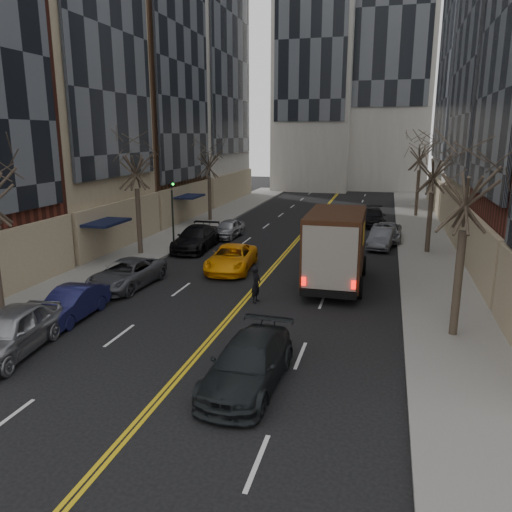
% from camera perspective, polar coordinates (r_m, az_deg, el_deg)
% --- Properties ---
extents(ground, '(160.00, 160.00, 0.00)m').
position_cam_1_polar(ground, '(12.45, -19.85, -24.18)').
color(ground, black).
rests_on(ground, ground).
extents(sidewalk_left, '(4.00, 66.00, 0.15)m').
position_cam_1_polar(sidewalk_left, '(38.71, -8.54, 2.60)').
color(sidewalk_left, slate).
rests_on(sidewalk_left, ground).
extents(sidewalk_right, '(4.00, 66.00, 0.15)m').
position_cam_1_polar(sidewalk_right, '(35.79, 19.04, 1.07)').
color(sidewalk_right, slate).
rests_on(sidewalk_right, ground).
extents(streetwall_left, '(14.00, 49.50, 36.00)m').
position_cam_1_polar(streetwall_left, '(45.48, -16.47, 23.49)').
color(streetwall_left, '#562319').
rests_on(streetwall_left, ground).
extents(tree_lf_mid, '(3.20, 3.20, 8.91)m').
position_cam_1_polar(tree_lf_mid, '(31.61, -13.68, 11.79)').
color(tree_lf_mid, '#382D23').
rests_on(tree_lf_mid, sidewalk_left).
extents(tree_lf_far, '(3.20, 3.20, 8.12)m').
position_cam_1_polar(tree_lf_far, '(43.52, -5.43, 11.81)').
color(tree_lf_far, '#382D23').
rests_on(tree_lf_far, sidewalk_left).
extents(tree_rt_near, '(3.20, 3.20, 8.71)m').
position_cam_1_polar(tree_rt_near, '(19.11, 23.24, 9.57)').
color(tree_rt_near, '#382D23').
rests_on(tree_rt_near, sidewalk_right).
extents(tree_rt_mid, '(3.20, 3.20, 8.32)m').
position_cam_1_polar(tree_rt_mid, '(33.03, 19.76, 10.70)').
color(tree_rt_mid, '#382D23').
rests_on(tree_rt_mid, sidewalk_right).
extents(tree_rt_far, '(3.20, 3.20, 9.11)m').
position_cam_1_polar(tree_rt_far, '(47.97, 18.36, 12.22)').
color(tree_rt_far, '#382D23').
rests_on(tree_rt_far, sidewalk_right).
extents(traffic_signal, '(0.29, 0.26, 4.70)m').
position_cam_1_polar(traffic_signal, '(33.10, -9.53, 5.49)').
color(traffic_signal, black).
rests_on(traffic_signal, sidewalk_left).
extents(ups_truck, '(2.94, 7.04, 3.84)m').
position_cam_1_polar(ups_truck, '(25.28, 9.15, 0.91)').
color(ups_truck, black).
rests_on(ups_truck, ground).
extents(observer_sedan, '(2.22, 5.04, 1.44)m').
position_cam_1_polar(observer_sedan, '(15.46, -0.92, -12.22)').
color(observer_sedan, black).
rests_on(observer_sedan, ground).
extents(taxi, '(2.69, 5.15, 1.38)m').
position_cam_1_polar(taxi, '(28.04, -2.83, -0.26)').
color(taxi, '#F79D0A').
rests_on(taxi, ground).
extents(pedestrian, '(0.49, 0.67, 1.68)m').
position_cam_1_polar(pedestrian, '(22.69, -0.00, -3.26)').
color(pedestrian, black).
rests_on(pedestrian, ground).
extents(parked_lf_a, '(2.57, 5.06, 1.65)m').
position_cam_1_polar(parked_lf_a, '(19.43, -26.37, -7.80)').
color(parked_lf_a, '#999BA0').
rests_on(parked_lf_a, ground).
extents(parked_lf_b, '(1.51, 4.06, 1.33)m').
position_cam_1_polar(parked_lf_b, '(22.08, -20.38, -5.13)').
color(parked_lf_b, '#12143B').
rests_on(parked_lf_b, ground).
extents(parked_lf_c, '(2.55, 5.03, 1.36)m').
position_cam_1_polar(parked_lf_c, '(25.78, -14.60, -1.99)').
color(parked_lf_c, '#4B4D53').
rests_on(parked_lf_c, ground).
extents(parked_lf_d, '(2.41, 5.40, 1.54)m').
position_cam_1_polar(parked_lf_d, '(33.30, -6.89, 2.04)').
color(parked_lf_d, black).
rests_on(parked_lf_d, ground).
extents(parked_lf_e, '(1.81, 4.03, 1.34)m').
position_cam_1_polar(parked_lf_e, '(36.93, -3.20, 3.13)').
color(parked_lf_e, '#A1A2A8').
rests_on(parked_lf_e, ground).
extents(parked_rt_a, '(1.89, 4.21, 1.34)m').
position_cam_1_polar(parked_rt_a, '(34.60, 14.13, 2.00)').
color(parked_rt_a, '#4D4F55').
rests_on(parked_rt_a, ground).
extents(parked_rt_b, '(2.24, 4.63, 1.27)m').
position_cam_1_polar(parked_rt_b, '(36.97, 14.66, 2.65)').
color(parked_rt_b, '#989A9F').
rests_on(parked_rt_b, ground).
extents(parked_rt_c, '(2.29, 4.98, 1.41)m').
position_cam_1_polar(parked_rt_c, '(42.99, 13.23, 4.35)').
color(parked_rt_c, black).
rests_on(parked_rt_c, ground).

